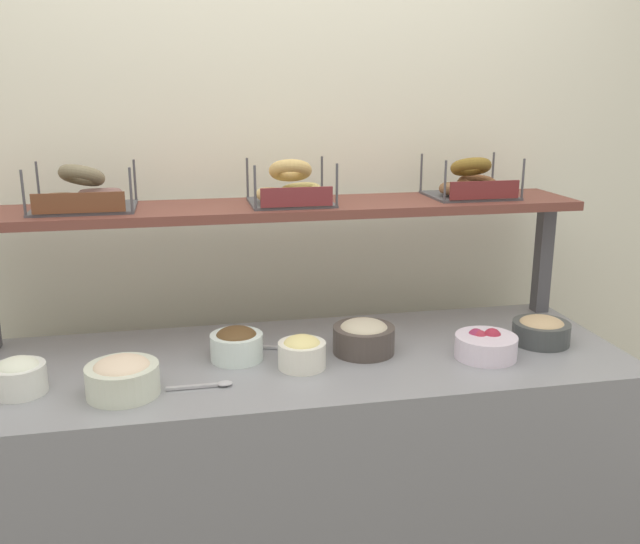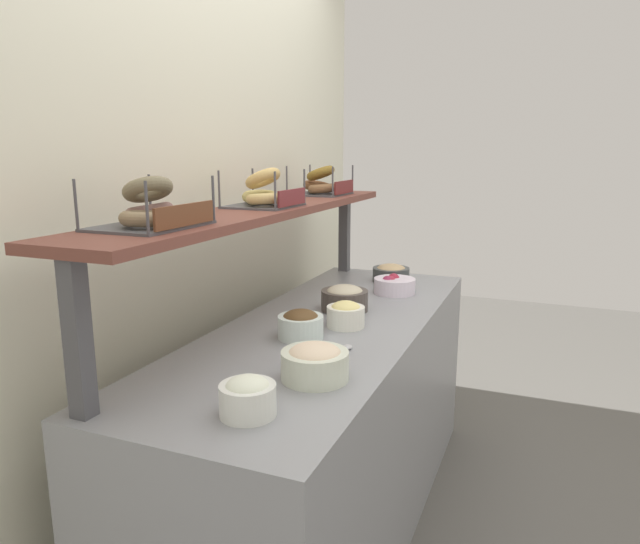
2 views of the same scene
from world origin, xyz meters
name	(u,v)px [view 1 (image 1 of 2)]	position (x,y,z in m)	size (l,w,h in m)	color
back_wall	(274,213)	(0.00, 0.55, 1.20)	(3.21, 0.06, 2.40)	#EBE9CE
deli_counter	(301,480)	(0.00, 0.00, 0.42)	(2.01, 0.70, 0.85)	gray
shelf_riser_right	(543,258)	(0.94, 0.27, 1.05)	(0.05, 0.05, 0.40)	#4C4C51
upper_shelf	(285,208)	(0.00, 0.27, 1.26)	(1.97, 0.32, 0.03)	brown
bowl_cream_cheese	(19,376)	(-0.79, -0.10, 0.90)	(0.14, 0.14, 0.10)	white
bowl_hummus	(541,330)	(0.78, -0.04, 0.89)	(0.18, 0.18, 0.09)	#414545
bowl_beet_salad	(486,345)	(0.55, -0.11, 0.89)	(0.19, 0.19, 0.09)	white
bowl_potato_salad	(122,376)	(-0.51, -0.17, 0.90)	(0.19, 0.19, 0.11)	silver
bowl_tuna_salad	(363,336)	(0.20, 0.00, 0.90)	(0.19, 0.19, 0.11)	#4A413C
bowl_chocolate_spread	(237,344)	(-0.19, 0.02, 0.90)	(0.16, 0.16, 0.10)	white
bowl_egg_salad	(302,352)	(-0.01, -0.08, 0.90)	(0.14, 0.14, 0.10)	white
serving_spoon_near_plate	(210,385)	(-0.28, -0.17, 0.86)	(0.18, 0.03, 0.01)	#B7B7BC
serving_spoon_by_edge	(268,347)	(-0.09, 0.09, 0.86)	(0.17, 0.08, 0.01)	#B7B7BC
bagel_basket_poppy	(83,194)	(-0.63, 0.28, 1.33)	(0.31, 0.24, 0.15)	#4C4C51
bagel_basket_plain	(290,189)	(0.02, 0.27, 1.33)	(0.28, 0.26, 0.16)	#4C4C51
bagel_basket_cinnamon_raisin	(470,183)	(0.65, 0.29, 1.33)	(0.28, 0.24, 0.15)	#4C4C51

